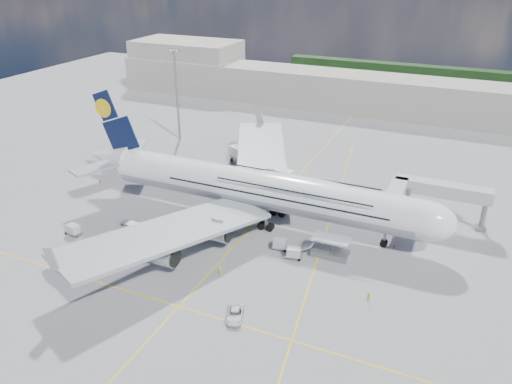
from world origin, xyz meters
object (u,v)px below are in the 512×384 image
at_px(baggage_tug, 188,227).
at_px(service_van, 235,314).
at_px(airliner, 260,189).
at_px(crew_loader, 368,297).
at_px(cargo_loader, 329,250).
at_px(catering_truck_inner, 280,173).
at_px(crew_nose, 407,232).
at_px(cone_nose, 395,246).
at_px(dolly_row_c, 187,231).
at_px(crew_wing, 135,237).
at_px(cone_tail, 100,181).
at_px(dolly_nose_near, 280,244).
at_px(cone_wing_right_inner, 211,224).
at_px(cone_wing_right_outer, 145,252).
at_px(jet_bridge, 424,193).
at_px(catering_truck_outer, 242,156).
at_px(dolly_nose_far, 294,253).
at_px(crew_tug, 220,271).
at_px(dolly_row_a, 130,223).
at_px(cone_wing_left_inner, 231,174).
at_px(dolly_back, 73,229).
at_px(crew_van, 340,247).
at_px(light_mast, 177,94).
at_px(dolly_row_b, 153,250).

height_order(baggage_tug, service_van, baggage_tug).
relative_size(airliner, baggage_tug, 32.20).
xyz_separation_m(airliner, crew_loader, (25.69, -17.14, -6.10)).
xyz_separation_m(cargo_loader, catering_truck_inner, (-20.11, 27.31, 0.46)).
bearing_deg(catering_truck_inner, service_van, -67.36).
height_order(crew_nose, cone_nose, crew_nose).
distance_m(dolly_row_c, crew_wing, 9.51).
bearing_deg(crew_wing, cone_tail, 41.75).
relative_size(airliner, dolly_nose_near, 24.10).
height_order(catering_truck_inner, cone_wing_right_inner, catering_truck_inner).
bearing_deg(cone_wing_right_outer, jet_bridge, 35.49).
height_order(airliner, catering_truck_outer, airliner).
xyz_separation_m(jet_bridge, dolly_row_c, (-39.52, -22.36, -5.70)).
height_order(cargo_loader, dolly_nose_far, cargo_loader).
relative_size(dolly_nose_near, crew_tug, 2.01).
bearing_deg(cone_nose, dolly_row_a, -165.28).
bearing_deg(cone_wing_left_inner, dolly_back, -111.87).
distance_m(dolly_row_a, crew_nose, 53.62).
bearing_deg(dolly_row_c, catering_truck_inner, 69.70).
height_order(dolly_nose_far, crew_loader, dolly_nose_far).
xyz_separation_m(crew_van, cone_wing_right_outer, (-31.40, -14.93, -0.52)).
xyz_separation_m(jet_bridge, cargo_loader, (-12.99, -18.04, -5.60)).
relative_size(dolly_nose_far, cone_wing_right_outer, 5.66).
xyz_separation_m(cargo_loader, cone_nose, (10.08, 7.58, -1.00)).
height_order(cargo_loader, crew_van, cargo_loader).
distance_m(light_mast, crew_van, 71.55).
bearing_deg(crew_van, dolly_nose_far, 84.44).
bearing_deg(jet_bridge, light_mast, 160.98).
xyz_separation_m(cargo_loader, crew_loader, (9.13, -10.03, -0.49)).
height_order(cargo_loader, dolly_nose_near, cargo_loader).
bearing_deg(cone_nose, service_van, -121.39).
bearing_deg(catering_truck_inner, catering_truck_outer, 165.66).
relative_size(dolly_row_b, dolly_row_c, 0.95).
height_order(jet_bridge, cone_wing_right_outer, jet_bridge).
distance_m(cargo_loader, dolly_back, 48.25).
bearing_deg(catering_truck_inner, cargo_loader, -45.01).
height_order(catering_truck_outer, cone_wing_left_inner, catering_truck_outer).
relative_size(crew_tug, cone_nose, 3.16).
distance_m(jet_bridge, cone_nose, 12.71).
height_order(jet_bridge, crew_tug, jet_bridge).
bearing_deg(crew_wing, crew_nose, -73.97).
height_order(catering_truck_inner, crew_nose, catering_truck_inner).
distance_m(jet_bridge, dolly_row_b, 51.80).
height_order(dolly_row_c, crew_van, dolly_row_c).
bearing_deg(cargo_loader, cone_tail, 171.54).
xyz_separation_m(dolly_row_c, dolly_back, (-20.06, -8.22, -0.06)).
bearing_deg(crew_tug, light_mast, 145.28).
relative_size(jet_bridge, dolly_back, 5.40).
xyz_separation_m(dolly_nose_near, cone_wing_right_outer, (-21.29, -11.23, -0.76)).
bearing_deg(baggage_tug, catering_truck_outer, 102.10).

